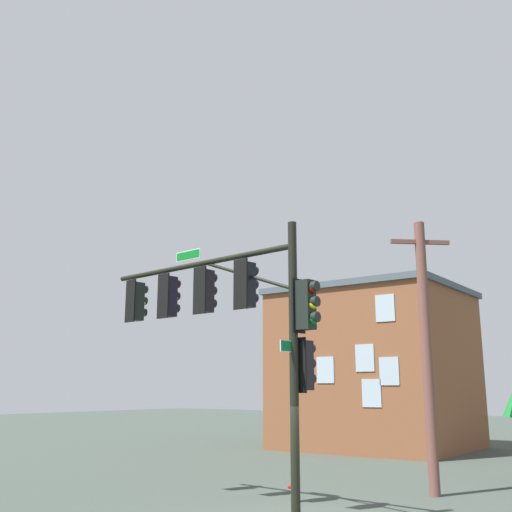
{
  "coord_description": "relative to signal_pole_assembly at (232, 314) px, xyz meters",
  "views": [
    {
      "loc": [
        -7.38,
        11.44,
        2.86
      ],
      "look_at": [
        0.7,
        0.46,
        5.86
      ],
      "focal_mm": 42.59,
      "sensor_mm": 36.0,
      "label": 1
    }
  ],
  "objects": [
    {
      "name": "signal_pole_assembly",
      "position": [
        0.0,
        0.0,
        0.0
      ],
      "size": [
        7.13,
        1.32,
        6.65
      ],
      "color": "black",
      "rests_on": "ground_plane"
    },
    {
      "name": "utility_pole",
      "position": [
        -2.85,
        -5.41,
        -0.69
      ],
      "size": [
        1.41,
        1.3,
        7.77
      ],
      "color": "brown",
      "rests_on": "ground_plane"
    },
    {
      "name": "brick_building",
      "position": [
        4.29,
        -17.12,
        -0.74
      ],
      "size": [
        8.73,
        8.27,
        7.86
      ],
      "color": "brown",
      "rests_on": "ground_plane"
    },
    {
      "name": "fire_hydrant",
      "position": [
        -0.21,
        -2.46,
        -4.28
      ],
      "size": [
        0.33,
        0.24,
        0.83
      ],
      "color": "red",
      "rests_on": "ground_plane"
    }
  ]
}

